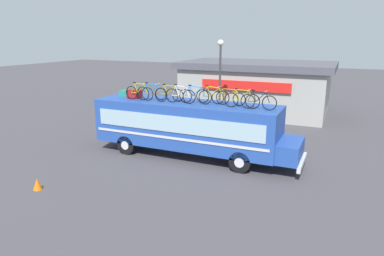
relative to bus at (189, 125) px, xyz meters
name	(u,v)px	position (x,y,z in m)	size (l,w,h in m)	color
ground_plane	(186,155)	(-0.20, 0.00, -1.68)	(120.00, 120.00, 0.00)	#423F44
bus	(189,125)	(0.00, 0.00, 0.00)	(10.86, 2.59, 2.87)	#23479E
luggage_bag_1	(126,93)	(-4.10, 0.36, 1.35)	(0.60, 0.53, 0.31)	#1E7F66
luggage_bag_2	(134,94)	(-3.26, -0.09, 1.42)	(0.69, 0.47, 0.47)	maroon
rooftop_bicycle_1	(139,93)	(-2.72, -0.39, 1.58)	(1.70, 0.44, 0.94)	black
rooftop_bicycle_2	(152,93)	(-1.95, -0.40, 1.59)	(1.80, 0.44, 0.96)	black
rooftop_bicycle_3	(169,94)	(-1.16, 0.02, 1.56)	(1.67, 0.44, 0.88)	black
rooftop_bicycle_4	(180,95)	(-0.35, -0.30, 1.58)	(1.67, 0.44, 0.94)	black
rooftop_bicycle_5	(195,96)	(0.38, -0.11, 1.58)	(1.78, 0.44, 0.93)	black
rooftop_bicycle_6	(212,96)	(1.20, 0.17, 1.58)	(1.77, 0.44, 0.93)	black
rooftop_bicycle_7	(228,98)	(2.01, 0.19, 1.55)	(1.74, 0.44, 0.86)	black
rooftop_bicycle_8	(242,100)	(2.82, -0.23, 1.58)	(1.73, 0.44, 0.93)	black
rooftop_bicycle_9	(258,101)	(3.61, -0.25, 1.57)	(1.69, 0.44, 0.91)	black
roadside_building	(256,87)	(0.40, 12.40, 0.43)	(12.11, 7.36, 4.14)	#9E9E99
traffic_cone	(37,184)	(-3.98, -6.34, -1.44)	(0.37, 0.37, 0.48)	orange
street_lamp	(220,71)	(-0.54, 6.09, 2.20)	(0.40, 0.40, 5.94)	#38383D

